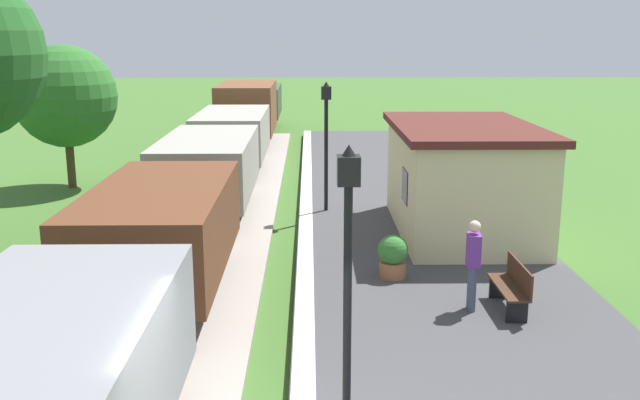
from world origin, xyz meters
The scene contains 9 objects.
freight_train centered at (-2.40, 16.75, 1.45)m, with size 2.50×39.20×2.72m.
station_hut centered at (4.40, 10.71, 1.65)m, with size 3.50×5.80×2.78m.
bench_near_hut centered at (4.24, 5.34, 0.72)m, with size 0.42×1.50×0.91m.
bench_down_platform centered at (4.24, 14.71, 0.72)m, with size 0.42×1.50×0.91m.
person_waiting centered at (3.49, 5.36, 1.18)m, with size 0.28×0.41×1.71m.
potted_planter centered at (2.24, 7.17, 0.72)m, with size 0.64×0.64×0.92m.
lamp_post_near centered at (0.98, 1.53, 2.80)m, with size 0.28×0.28×3.70m.
lamp_post_far centered at (0.98, 12.95, 2.80)m, with size 0.28×0.28×3.70m.
tree_field_left centered at (-7.79, 17.33, 3.16)m, with size 3.47×3.47×4.90m.
Camera 1 is at (0.50, -6.86, 5.25)m, focal length 39.56 mm.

